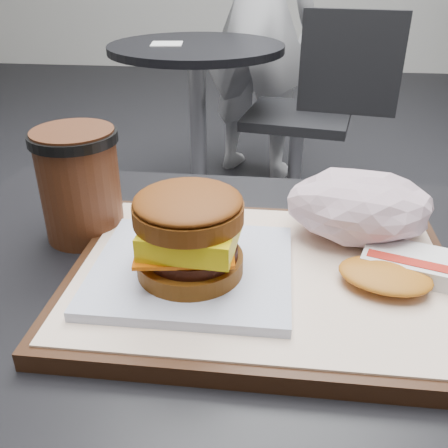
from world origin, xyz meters
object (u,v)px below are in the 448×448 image
at_px(customer_table, 268,431).
at_px(hash_brown, 399,268).
at_px(coffee_cup, 79,181).
at_px(breakfast_sandwich, 190,242).
at_px(neighbor_chair, 316,105).
at_px(serving_tray, 262,278).
at_px(neighbor_table, 197,95).
at_px(crumpled_wrapper, 360,206).
at_px(patron, 258,15).

height_order(customer_table, hash_brown, hash_brown).
xyz_separation_m(customer_table, coffee_cup, (-0.23, 0.10, 0.25)).
bearing_deg(breakfast_sandwich, neighbor_chair, 82.56).
bearing_deg(serving_tray, customer_table, -56.90).
xyz_separation_m(customer_table, neighbor_table, (-0.35, 1.65, -0.03)).
relative_size(hash_brown, coffee_cup, 1.02).
xyz_separation_m(hash_brown, neighbor_table, (-0.47, 1.63, -0.25)).
distance_m(hash_brown, crumpled_wrapper, 0.09).
bearing_deg(breakfast_sandwich, neighbor_table, 99.24).
relative_size(customer_table, coffee_cup, 6.22).
relative_size(serving_tray, hash_brown, 2.90).
distance_m(crumpled_wrapper, neighbor_chair, 1.62).
bearing_deg(customer_table, patron, 93.59).
bearing_deg(crumpled_wrapper, neighbor_chair, 88.08).
xyz_separation_m(serving_tray, coffee_cup, (-0.21, 0.08, 0.06)).
height_order(breakfast_sandwich, patron, patron).
bearing_deg(neighbor_chair, neighbor_table, -175.34).
bearing_deg(serving_tray, coffee_cup, 158.86).
relative_size(crumpled_wrapper, coffee_cup, 1.21).
xyz_separation_m(crumpled_wrapper, neighbor_table, (-0.44, 1.54, -0.27)).
bearing_deg(breakfast_sandwich, hash_brown, 6.69).
relative_size(hash_brown, patron, 0.08).
bearing_deg(patron, breakfast_sandwich, 112.48).
distance_m(customer_table, coffee_cup, 0.36).
bearing_deg(customer_table, coffee_cup, 155.22).
xyz_separation_m(serving_tray, crumpled_wrapper, (0.10, 0.08, 0.04)).
relative_size(serving_tray, neighbor_chair, 0.43).
height_order(serving_tray, coffee_cup, coffee_cup).
bearing_deg(coffee_cup, neighbor_chair, 77.01).
bearing_deg(serving_tray, crumpled_wrapper, 39.48).
bearing_deg(neighbor_table, patron, 69.32).
distance_m(neighbor_chair, patron, 0.66).
relative_size(customer_table, patron, 0.50).
bearing_deg(customer_table, neighbor_chair, 85.30).
bearing_deg(coffee_cup, serving_tray, -21.14).
bearing_deg(hash_brown, neighbor_chair, 89.21).
relative_size(coffee_cup, neighbor_table, 0.17).
xyz_separation_m(customer_table, breakfast_sandwich, (-0.08, 0.00, 0.24)).
distance_m(breakfast_sandwich, neighbor_chair, 1.73).
bearing_deg(crumpled_wrapper, customer_table, -129.08).
xyz_separation_m(coffee_cup, patron, (0.09, 2.11, -0.04)).
xyz_separation_m(customer_table, patron, (-0.14, 2.21, 0.22)).
xyz_separation_m(customer_table, neighbor_chair, (0.14, 1.69, -0.07)).
distance_m(serving_tray, breakfast_sandwich, 0.09).
height_order(customer_table, breakfast_sandwich, breakfast_sandwich).
xyz_separation_m(neighbor_table, patron, (0.21, 0.56, 0.25)).
distance_m(coffee_cup, neighbor_table, 1.58).
bearing_deg(crumpled_wrapper, patron, 96.09).
distance_m(customer_table, neighbor_table, 1.69).
height_order(neighbor_chair, patron, patron).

